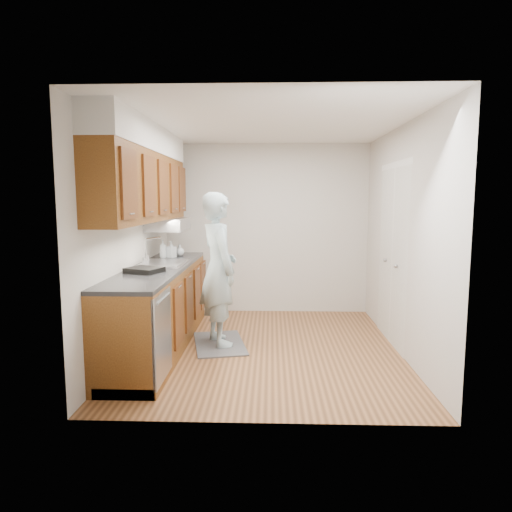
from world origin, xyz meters
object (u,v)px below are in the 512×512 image
(soap_bottle_c, at_px, (180,250))
(dish_rack, at_px, (144,270))
(soap_bottle_b, at_px, (171,249))
(person, at_px, (218,259))
(soap_bottle_a, at_px, (163,249))

(soap_bottle_c, height_order, dish_rack, soap_bottle_c)
(soap_bottle_b, relative_size, soap_bottle_c, 1.38)
(person, height_order, soap_bottle_b, person)
(soap_bottle_c, bearing_deg, soap_bottle_a, -125.61)
(soap_bottle_c, xyz_separation_m, dish_rack, (-0.09, -1.41, -0.05))
(soap_bottle_b, bearing_deg, person, -43.94)
(person, bearing_deg, soap_bottle_c, 10.37)
(soap_bottle_a, relative_size, soap_bottle_b, 1.09)
(soap_bottle_b, distance_m, soap_bottle_c, 0.21)
(person, distance_m, soap_bottle_a, 1.01)
(person, xyz_separation_m, soap_bottle_b, (-0.69, 0.67, 0.03))
(person, height_order, soap_bottle_c, person)
(soap_bottle_a, distance_m, dish_rack, 1.18)
(soap_bottle_a, height_order, dish_rack, soap_bottle_a)
(person, xyz_separation_m, soap_bottle_a, (-0.79, 0.62, 0.05))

